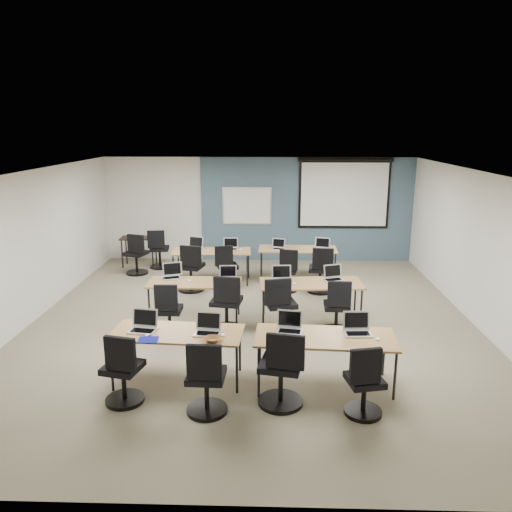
{
  "coord_description": "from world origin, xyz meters",
  "views": [
    {
      "loc": [
        0.33,
        -8.43,
        3.45
      ],
      "look_at": [
        0.06,
        0.4,
        1.15
      ],
      "focal_mm": 35.0,
      "sensor_mm": 36.0,
      "label": 1
    }
  ],
  "objects_px": {
    "training_table_back_right": "(298,250)",
    "task_chair_3": "(364,387)",
    "task_chair_4": "(169,314)",
    "spare_chair_b": "(136,257)",
    "training_table_front_left": "(177,335)",
    "task_chair_0": "(123,375)",
    "training_table_front_right": "(325,339)",
    "task_chair_2": "(282,374)",
    "task_chair_6": "(280,310)",
    "laptop_8": "(195,246)",
    "laptop_5": "(228,276)",
    "spare_chair_a": "(159,252)",
    "laptop_1": "(208,328)",
    "laptop_0": "(144,325)",
    "laptop_9": "(230,247)",
    "task_chair_7": "(337,311)",
    "task_chair_10": "(287,274)",
    "task_chair_5": "(227,308)",
    "training_table_mid_left": "(195,284)",
    "whiteboard": "(247,206)",
    "laptop_6": "(281,277)",
    "task_chair_1": "(206,384)",
    "laptop_7": "(333,276)",
    "training_table_back_left": "(212,253)",
    "laptop_11": "(323,247)",
    "task_chair_8": "(191,272)",
    "laptop_10": "(279,246)",
    "task_chair_11": "(321,274)",
    "utility_table": "(139,241)",
    "laptop_3": "(357,328)",
    "laptop_2": "(290,326)",
    "training_table_mid_right": "(311,285)",
    "projector_screen": "(344,190)",
    "laptop_4": "(172,274)"
  },
  "relations": [
    {
      "from": "training_table_back_right",
      "to": "task_chair_3",
      "type": "relative_size",
      "value": 1.87
    },
    {
      "from": "task_chair_4",
      "to": "spare_chair_b",
      "type": "xyz_separation_m",
      "value": [
        -1.51,
        3.62,
        0.03
      ]
    },
    {
      "from": "training_table_front_left",
      "to": "task_chair_0",
      "type": "distance_m",
      "value": 0.91
    },
    {
      "from": "training_table_front_right",
      "to": "task_chair_2",
      "type": "relative_size",
      "value": 1.79
    },
    {
      "from": "task_chair_6",
      "to": "laptop_8",
      "type": "xyz_separation_m",
      "value": [
        -1.89,
        3.09,
        0.37
      ]
    },
    {
      "from": "laptop_5",
      "to": "spare_chair_a",
      "type": "bearing_deg",
      "value": 118.63
    },
    {
      "from": "laptop_1",
      "to": "laptop_8",
      "type": "relative_size",
      "value": 0.96
    },
    {
      "from": "laptop_0",
      "to": "laptop_9",
      "type": "relative_size",
      "value": 1.09
    },
    {
      "from": "task_chair_7",
      "to": "task_chair_10",
      "type": "bearing_deg",
      "value": 111.99
    },
    {
      "from": "task_chair_5",
      "to": "task_chair_10",
      "type": "bearing_deg",
      "value": 71.37
    },
    {
      "from": "laptop_0",
      "to": "task_chair_5",
      "type": "bearing_deg",
      "value": 68.38
    },
    {
      "from": "training_table_mid_left",
      "to": "task_chair_3",
      "type": "relative_size",
      "value": 1.75
    },
    {
      "from": "spare_chair_b",
      "to": "task_chair_7",
      "type": "bearing_deg",
      "value": -19.6
    },
    {
      "from": "task_chair_6",
      "to": "whiteboard",
      "type": "bearing_deg",
      "value": 85.51
    },
    {
      "from": "laptop_6",
      "to": "task_chair_10",
      "type": "distance_m",
      "value": 1.61
    },
    {
      "from": "whiteboard",
      "to": "task_chair_1",
      "type": "bearing_deg",
      "value": -91.13
    },
    {
      "from": "laptop_5",
      "to": "laptop_7",
      "type": "bearing_deg",
      "value": -1.92
    },
    {
      "from": "training_table_back_left",
      "to": "laptop_11",
      "type": "height_order",
      "value": "laptop_11"
    },
    {
      "from": "task_chair_4",
      "to": "spare_chair_a",
      "type": "distance_m",
      "value": 4.31
    },
    {
      "from": "training_table_mid_left",
      "to": "task_chair_8",
      "type": "height_order",
      "value": "task_chair_8"
    },
    {
      "from": "laptop_7",
      "to": "laptop_10",
      "type": "bearing_deg",
      "value": 93.72
    },
    {
      "from": "task_chair_2",
      "to": "task_chair_3",
      "type": "distance_m",
      "value": 1.02
    },
    {
      "from": "laptop_0",
      "to": "task_chair_11",
      "type": "relative_size",
      "value": 0.36
    },
    {
      "from": "laptop_6",
      "to": "utility_table",
      "type": "relative_size",
      "value": 0.4
    },
    {
      "from": "training_table_back_left",
      "to": "laptop_9",
      "type": "distance_m",
      "value": 0.46
    },
    {
      "from": "task_chair_2",
      "to": "laptop_3",
      "type": "xyz_separation_m",
      "value": [
        1.03,
        0.66,
        0.36
      ]
    },
    {
      "from": "training_table_front_right",
      "to": "laptop_1",
      "type": "bearing_deg",
      "value": -179.14
    },
    {
      "from": "task_chair_1",
      "to": "laptop_2",
      "type": "relative_size",
      "value": 2.89
    },
    {
      "from": "task_chair_2",
      "to": "utility_table",
      "type": "height_order",
      "value": "task_chair_2"
    },
    {
      "from": "training_table_mid_right",
      "to": "laptop_5",
      "type": "xyz_separation_m",
      "value": [
        -1.52,
        0.16,
        0.1
      ]
    },
    {
      "from": "training_table_front_left",
      "to": "laptop_8",
      "type": "distance_m",
      "value": 4.79
    },
    {
      "from": "laptop_6",
      "to": "laptop_8",
      "type": "bearing_deg",
      "value": 124.26
    },
    {
      "from": "task_chair_10",
      "to": "task_chair_11",
      "type": "relative_size",
      "value": 0.94
    },
    {
      "from": "projector_screen",
      "to": "task_chair_10",
      "type": "bearing_deg",
      "value": -120.35
    },
    {
      "from": "task_chair_1",
      "to": "task_chair_5",
      "type": "height_order",
      "value": "task_chair_5"
    },
    {
      "from": "utility_table",
      "to": "task_chair_5",
      "type": "bearing_deg",
      "value": -61.13
    },
    {
      "from": "laptop_4",
      "to": "laptop_9",
      "type": "bearing_deg",
      "value": 48.02
    },
    {
      "from": "task_chair_2",
      "to": "task_chair_10",
      "type": "distance_m",
      "value": 4.57
    },
    {
      "from": "whiteboard",
      "to": "laptop_9",
      "type": "relative_size",
      "value": 3.86
    },
    {
      "from": "task_chair_3",
      "to": "spare_chair_b",
      "type": "xyz_separation_m",
      "value": [
        -4.36,
        5.95,
        0.02
      ]
    },
    {
      "from": "task_chair_3",
      "to": "laptop_5",
      "type": "distance_m",
      "value": 3.81
    },
    {
      "from": "whiteboard",
      "to": "laptop_5",
      "type": "xyz_separation_m",
      "value": [
        -0.16,
        -4.11,
        -0.66
      ]
    },
    {
      "from": "whiteboard",
      "to": "laptop_5",
      "type": "height_order",
      "value": "whiteboard"
    },
    {
      "from": "whiteboard",
      "to": "laptop_0",
      "type": "xyz_separation_m",
      "value": [
        -1.11,
        -6.5,
        -0.65
      ]
    },
    {
      "from": "training_table_front_left",
      "to": "utility_table",
      "type": "xyz_separation_m",
      "value": [
        -2.07,
        5.86,
        -0.03
      ]
    },
    {
      "from": "task_chair_11",
      "to": "spare_chair_a",
      "type": "xyz_separation_m",
      "value": [
        -3.86,
        1.79,
        -0.01
      ]
    },
    {
      "from": "laptop_7",
      "to": "task_chair_7",
      "type": "distance_m",
      "value": 0.84
    },
    {
      "from": "training_table_mid_left",
      "to": "task_chair_10",
      "type": "xyz_separation_m",
      "value": [
        1.73,
        1.67,
        -0.29
      ]
    },
    {
      "from": "laptop_1",
      "to": "laptop_7",
      "type": "height_order",
      "value": "laptop_1"
    },
    {
      "from": "training_table_back_left",
      "to": "utility_table",
      "type": "distance_m",
      "value": 2.37
    }
  ]
}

